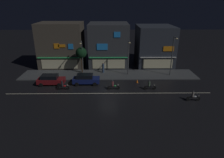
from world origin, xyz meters
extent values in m
plane|color=black|center=(0.00, 0.00, 0.00)|extent=(140.00, 140.00, 0.00)
cube|color=beige|center=(0.00, 0.00, 0.01)|extent=(30.16, 0.16, 0.01)
cube|color=#424447|center=(0.00, 7.77, 0.07)|extent=(31.74, 5.14, 0.14)
cube|color=#383A3F|center=(0.00, 14.21, 4.30)|extent=(7.85, 7.65, 8.60)
cube|color=#33E572|center=(0.00, 10.26, 2.60)|extent=(7.46, 0.24, 0.12)
cube|color=#268CF2|center=(-1.21, 10.32, 4.68)|extent=(2.05, 0.08, 1.19)
cube|color=#268CF2|center=(1.58, 10.32, 6.94)|extent=(1.19, 0.08, 1.02)
cube|color=beige|center=(0.00, 10.32, 1.30)|extent=(6.28, 0.06, 1.80)
cube|color=#4C443A|center=(-9.52, 13.49, 4.40)|extent=(8.63, 6.22, 8.80)
cube|color=#33E572|center=(-9.52, 10.26, 2.60)|extent=(8.20, 0.24, 0.12)
cube|color=orange|center=(-9.74, 10.32, 4.86)|extent=(1.00, 0.08, 0.97)
cube|color=#268CF2|center=(-7.11, 10.32, 4.75)|extent=(0.94, 0.08, 1.00)
cube|color=orange|center=(-8.75, 10.32, 4.88)|extent=(1.35, 0.08, 0.55)
cube|color=beige|center=(-9.52, 10.32, 1.30)|extent=(6.90, 0.06, 1.80)
cube|color=#2D333D|center=(9.52, 14.38, 4.03)|extent=(7.26, 7.99, 8.05)
cube|color=white|center=(9.52, 10.26, 2.60)|extent=(6.90, 0.24, 0.12)
cube|color=orange|center=(11.36, 10.32, 4.28)|extent=(2.01, 0.08, 0.95)
cube|color=beige|center=(9.52, 10.32, 1.30)|extent=(5.81, 0.06, 1.80)
cylinder|color=#47494C|center=(-4.74, 8.32, 3.16)|extent=(0.16, 0.16, 6.03)
cube|color=#47494C|center=(-4.74, 7.62, 6.07)|extent=(0.10, 1.40, 0.10)
ellipsoid|color=#F9E099|center=(-4.74, 6.92, 5.99)|extent=(0.44, 0.32, 0.20)
cylinder|color=#47494C|center=(3.49, 7.63, 3.27)|extent=(0.16, 0.16, 6.26)
cube|color=#47494C|center=(3.49, 6.93, 6.30)|extent=(0.10, 1.40, 0.10)
ellipsoid|color=#F9E099|center=(3.49, 6.23, 6.22)|extent=(0.44, 0.32, 0.20)
cylinder|color=#47494C|center=(11.12, 7.20, 3.65)|extent=(0.16, 0.16, 7.01)
cube|color=#47494C|center=(11.12, 6.50, 7.05)|extent=(0.10, 1.40, 0.10)
ellipsoid|color=#F9E099|center=(11.12, 5.80, 6.97)|extent=(0.44, 0.32, 0.20)
cylinder|color=#334766|center=(-1.04, 8.75, 0.99)|extent=(0.41, 0.41, 1.70)
sphere|color=tan|center=(-1.04, 8.75, 1.95)|extent=(0.22, 0.22, 0.22)
cylinder|color=#473323|center=(-4.99, 8.89, 1.63)|extent=(0.24, 0.24, 2.97)
sphere|color=black|center=(-4.99, 8.89, 3.91)|extent=(2.00, 2.00, 2.00)
cube|color=navy|center=(-3.62, 3.59, 0.69)|extent=(4.30, 1.78, 0.76)
cube|color=black|center=(-3.84, 3.59, 1.37)|extent=(2.58, 1.57, 0.60)
cube|color=#F9F2CC|center=(-1.51, 4.20, 0.79)|extent=(0.08, 0.20, 0.12)
cube|color=#F9F2CC|center=(-1.51, 2.99, 0.79)|extent=(0.08, 0.20, 0.12)
cylinder|color=black|center=(-2.21, 4.48, 0.31)|extent=(0.62, 0.20, 0.62)
cylinder|color=black|center=(-2.21, 2.70, 0.31)|extent=(0.62, 0.20, 0.62)
cylinder|color=black|center=(-5.04, 4.48, 0.31)|extent=(0.62, 0.20, 0.62)
cylinder|color=black|center=(-5.04, 2.70, 0.31)|extent=(0.62, 0.20, 0.62)
cube|color=maroon|center=(-9.27, 3.41, 0.69)|extent=(4.30, 1.78, 0.76)
cube|color=black|center=(-9.48, 3.41, 1.37)|extent=(2.58, 1.57, 0.60)
cube|color=#F9F2CC|center=(-7.16, 4.01, 0.79)|extent=(0.08, 0.20, 0.12)
cube|color=#F9F2CC|center=(-7.16, 2.80, 0.79)|extent=(0.08, 0.20, 0.12)
cylinder|color=black|center=(-7.85, 4.30, 0.31)|extent=(0.62, 0.20, 0.62)
cylinder|color=black|center=(-7.85, 2.52, 0.31)|extent=(0.62, 0.20, 0.62)
cylinder|color=black|center=(-10.68, 4.30, 0.31)|extent=(0.62, 0.20, 0.62)
cylinder|color=black|center=(-10.68, 2.52, 0.31)|extent=(0.62, 0.20, 0.62)
cylinder|color=black|center=(12.17, -2.44, 0.30)|extent=(0.60, 0.08, 0.60)
cylinder|color=black|center=(10.87, -2.44, 0.30)|extent=(0.60, 0.10, 0.60)
cube|color=black|center=(11.52, -2.44, 0.40)|extent=(1.30, 0.14, 0.20)
ellipsoid|color=#B2B7BC|center=(11.72, -2.44, 0.62)|extent=(0.44, 0.26, 0.24)
cube|color=black|center=(11.32, -2.44, 0.55)|extent=(0.56, 0.22, 0.10)
cylinder|color=slate|center=(12.12, -2.44, 0.85)|extent=(0.03, 0.60, 0.03)
sphere|color=white|center=(12.21, -2.44, 0.75)|extent=(0.14, 0.14, 0.14)
cylinder|color=gray|center=(11.37, -2.44, 0.95)|extent=(0.32, 0.32, 0.70)
sphere|color=#333338|center=(11.37, -2.44, 1.41)|extent=(0.22, 0.22, 0.22)
cylinder|color=black|center=(1.43, 1.34, 0.30)|extent=(0.60, 0.08, 0.60)
cylinder|color=black|center=(0.13, 1.34, 0.30)|extent=(0.60, 0.10, 0.60)
cube|color=black|center=(0.78, 1.34, 0.40)|extent=(1.30, 0.14, 0.20)
ellipsoid|color=#268C3F|center=(0.98, 1.34, 0.62)|extent=(0.44, 0.26, 0.24)
cube|color=black|center=(0.58, 1.34, 0.55)|extent=(0.56, 0.22, 0.10)
cylinder|color=slate|center=(1.38, 1.34, 0.85)|extent=(0.03, 0.60, 0.03)
sphere|color=white|center=(1.47, 1.34, 0.75)|extent=(0.14, 0.14, 0.14)
cylinder|color=brown|center=(0.63, 1.34, 0.95)|extent=(0.32, 0.32, 0.70)
sphere|color=#333338|center=(0.63, 1.34, 1.41)|extent=(0.22, 0.22, 0.22)
cylinder|color=black|center=(-6.25, 1.37, 0.30)|extent=(0.60, 0.08, 0.60)
cylinder|color=black|center=(-7.55, 1.37, 0.30)|extent=(0.60, 0.10, 0.60)
cube|color=black|center=(-6.90, 1.37, 0.40)|extent=(1.30, 0.14, 0.20)
ellipsoid|color=red|center=(-6.70, 1.37, 0.62)|extent=(0.44, 0.26, 0.24)
cube|color=black|center=(-7.10, 1.37, 0.55)|extent=(0.56, 0.22, 0.10)
cylinder|color=slate|center=(-6.30, 1.37, 0.85)|extent=(0.03, 0.60, 0.03)
sphere|color=white|center=(-6.21, 1.37, 0.75)|extent=(0.14, 0.14, 0.14)
cylinder|color=#232328|center=(-7.05, 1.37, 0.95)|extent=(0.32, 0.32, 0.70)
sphere|color=#333338|center=(-7.05, 1.37, 1.41)|extent=(0.22, 0.22, 0.22)
cylinder|color=black|center=(6.98, 1.24, 0.30)|extent=(0.60, 0.08, 0.60)
cylinder|color=black|center=(5.68, 1.24, 0.30)|extent=(0.60, 0.10, 0.60)
cube|color=black|center=(6.33, 1.24, 0.40)|extent=(1.30, 0.14, 0.20)
ellipsoid|color=black|center=(6.53, 1.24, 0.62)|extent=(0.44, 0.26, 0.24)
cube|color=black|center=(6.13, 1.24, 0.55)|extent=(0.56, 0.22, 0.10)
cylinder|color=slate|center=(6.93, 1.24, 0.85)|extent=(0.03, 0.60, 0.03)
sphere|color=white|center=(7.02, 1.24, 0.75)|extent=(0.14, 0.14, 0.14)
cylinder|color=#4C664C|center=(6.18, 1.24, 0.95)|extent=(0.32, 0.32, 0.70)
sphere|color=#333338|center=(6.18, 1.24, 1.41)|extent=(0.22, 0.22, 0.22)
cone|color=orange|center=(4.76, 4.07, 0.28)|extent=(0.36, 0.36, 0.55)
camera|label=1|loc=(0.19, -25.86, 12.57)|focal=31.24mm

